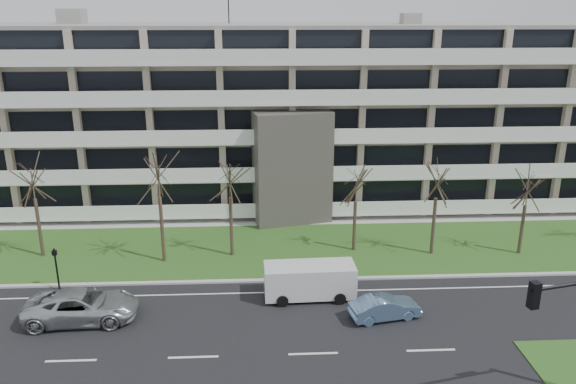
{
  "coord_description": "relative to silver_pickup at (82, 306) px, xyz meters",
  "views": [
    {
      "loc": [
        -2.48,
        -24.16,
        16.53
      ],
      "look_at": [
        -0.77,
        10.0,
        5.3
      ],
      "focal_mm": 35.0,
      "sensor_mm": 36.0,
      "label": 1
    }
  ],
  "objects": [
    {
      "name": "white_van",
      "position": [
        12.88,
        1.98,
        0.4
      ],
      "size": [
        5.46,
        2.37,
        2.09
      ],
      "rotation": [
        0.0,
        0.0,
        0.03
      ],
      "color": "silver",
      "rests_on": "ground"
    },
    {
      "name": "tree_5",
      "position": [
        21.95,
        7.76,
        4.93
      ],
      "size": [
        3.72,
        3.72,
        7.44
      ],
      "color": "#382B21",
      "rests_on": "ground"
    },
    {
      "name": "sidewalk",
      "position": [
        12.5,
        14.64,
        -0.81
      ],
      "size": [
        90.0,
        2.0,
        0.08
      ],
      "primitive_type": "cube",
      "color": "#B2B2AD",
      "rests_on": "ground"
    },
    {
      "name": "tree_1",
      "position": [
        -5.32,
        8.72,
        5.04
      ],
      "size": [
        3.79,
        3.79,
        7.58
      ],
      "color": "#382B21",
      "rests_on": "ground"
    },
    {
      "name": "pedestrian_signal",
      "position": [
        -2.5,
        3.59,
        0.92
      ],
      "size": [
        0.26,
        0.21,
        2.79
      ],
      "rotation": [
        0.0,
        0.0,
        -0.0
      ],
      "color": "black",
      "rests_on": "ground"
    },
    {
      "name": "tree_3",
      "position": [
        7.9,
        8.18,
        5.12
      ],
      "size": [
        3.84,
        3.84,
        7.68
      ],
      "color": "#382B21",
      "rests_on": "ground"
    },
    {
      "name": "silver_pickup",
      "position": [
        0.0,
        0.0,
        0.0
      ],
      "size": [
        6.26,
        3.11,
        1.7
      ],
      "primitive_type": "imported",
      "rotation": [
        0.0,
        0.0,
        1.62
      ],
      "color": "silver",
      "rests_on": "ground"
    },
    {
      "name": "grass_verge",
      "position": [
        12.5,
        9.14,
        -0.82
      ],
      "size": [
        90.0,
        10.0,
        0.06
      ],
      "primitive_type": "cube",
      "color": "#2C541C",
      "rests_on": "ground"
    },
    {
      "name": "lane_edge_line",
      "position": [
        12.5,
        2.64,
        -0.85
      ],
      "size": [
        90.0,
        0.12,
        0.01
      ],
      "primitive_type": "cube",
      "color": "white",
      "rests_on": "ground"
    },
    {
      "name": "tree_2",
      "position": [
        3.3,
        7.45,
        5.62
      ],
      "size": [
        4.16,
        4.16,
        8.32
      ],
      "color": "#382B21",
      "rests_on": "ground"
    },
    {
      "name": "blue_sedan",
      "position": [
        16.8,
        -0.64,
        -0.2
      ],
      "size": [
        4.19,
        2.18,
        1.31
      ],
      "primitive_type": "imported",
      "rotation": [
        0.0,
        0.0,
        1.78
      ],
      "color": "#698EB7",
      "rests_on": "ground"
    },
    {
      "name": "apartment_building",
      "position": [
        12.5,
        21.46,
        6.76
      ],
      "size": [
        60.5,
        15.1,
        18.75
      ],
      "color": "#C2AE96",
      "rests_on": "ground"
    },
    {
      "name": "ground",
      "position": [
        12.5,
        -3.86,
        -0.85
      ],
      "size": [
        160.0,
        160.0,
        0.0
      ],
      "primitive_type": "plane",
      "color": "black",
      "rests_on": "ground"
    },
    {
      "name": "tree_6",
      "position": [
        28.15,
        7.48,
        4.17
      ],
      "size": [
        3.23,
        3.23,
        6.47
      ],
      "color": "#382B21",
      "rests_on": "ground"
    },
    {
      "name": "tree_4",
      "position": [
        16.57,
        8.63,
        4.29
      ],
      "size": [
        3.31,
        3.31,
        6.62
      ],
      "color": "#382B21",
      "rests_on": "ground"
    },
    {
      "name": "curb",
      "position": [
        12.5,
        4.14,
        -0.79
      ],
      "size": [
        90.0,
        0.35,
        0.12
      ],
      "primitive_type": "cube",
      "color": "#B2B2AD",
      "rests_on": "ground"
    }
  ]
}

